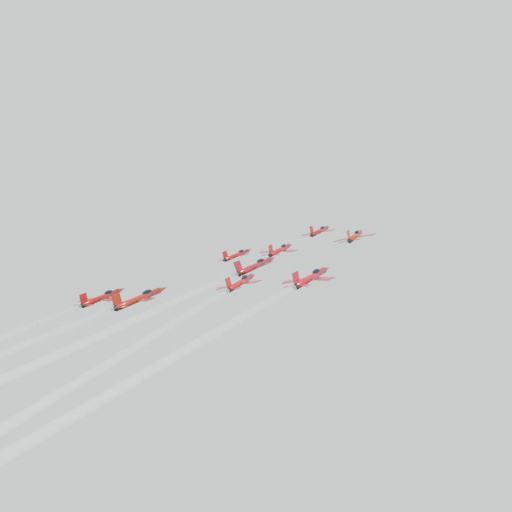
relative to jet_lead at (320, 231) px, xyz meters
The scene contains 7 objects.
jet_lead is the anchor object (origin of this frame).
jet_row2_left 23.61m from the jet_lead, 127.26° to the right, with size 8.67×11.50×5.96m.
jet_row2_center 21.72m from the jet_lead, 90.24° to the right, with size 9.22×12.24×6.34m.
jet_row2_right 25.06m from the jet_lead, 45.04° to the right, with size 9.46×12.55×6.50m.
jet_center 88.03m from the jet_lead, 87.85° to the right, with size 10.31×102.12×47.44m.
jet_rear_right 94.17m from the jet_lead, 84.36° to the right, with size 8.62×85.42×39.68m.
jet_rear_farright 101.00m from the jet_lead, 75.43° to the right, with size 9.00×89.18×41.44m.
Camera 1 is at (63.75, -95.39, 127.90)m, focal length 40.00 mm.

